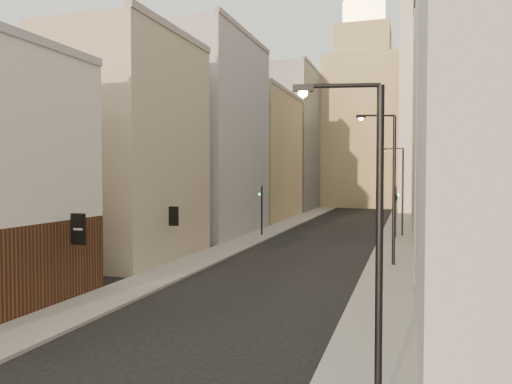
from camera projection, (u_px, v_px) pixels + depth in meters
name	position (u px, v px, depth m)	size (l,w,h in m)	color
sidewalk_left	(291.00, 223.00, 62.67)	(3.00, 140.00, 0.15)	gray
sidewalk_right	(398.00, 226.00, 58.84)	(3.00, 140.00, 0.15)	gray
left_bldg_beige	(127.00, 149.00, 36.31)	(8.00, 12.00, 16.00)	tan
left_bldg_grey	(211.00, 137.00, 51.52)	(8.00, 16.00, 20.00)	#A1A1A6
left_bldg_tan	(261.00, 157.00, 68.76)	(8.00, 18.00, 17.00)	tan
left_bldg_wingrid	(293.00, 141.00, 87.73)	(8.00, 20.00, 24.00)	gray
right_bldg_beige	(478.00, 117.00, 32.99)	(8.00, 16.00, 20.00)	tan
right_bldg_wingrid	(453.00, 109.00, 51.98)	(8.00, 20.00, 26.00)	gray
highrise	(481.00, 47.00, 76.49)	(21.00, 23.00, 51.20)	gray
clock_tower	(363.00, 114.00, 95.75)	(14.00, 14.00, 44.90)	tan
white_tower	(426.00, 96.00, 79.10)	(8.00, 8.00, 41.50)	silver
streetlamp_near	(370.00, 232.00, 12.08)	(2.18, 0.63, 8.40)	black
streetlamp_mid	(390.00, 180.00, 33.09)	(2.57, 1.02, 10.14)	black
streetlamp_far	(400.00, 186.00, 48.93)	(2.28, 0.59, 8.77)	black
traffic_light_left	(262.00, 202.00, 49.44)	(0.54, 0.42, 5.00)	black
traffic_light_right	(396.00, 200.00, 47.79)	(0.64, 0.62, 5.00)	black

